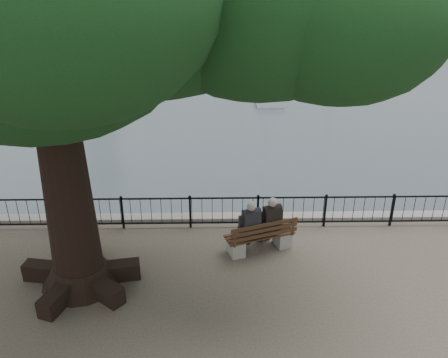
{
  "coord_description": "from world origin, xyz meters",
  "views": [
    {
      "loc": [
        -0.22,
        -10.31,
        7.88
      ],
      "look_at": [
        0.0,
        2.5,
        1.6
      ],
      "focal_mm": 40.0,
      "sensor_mm": 36.0,
      "label": 1
    }
  ],
  "objects_px": {
    "bench": "(260,239)",
    "person_right": "(269,223)",
    "person_left": "(249,227)",
    "lion_monument": "(234,1)"
  },
  "relations": [
    {
      "from": "lion_monument",
      "to": "person_right",
      "type": "bearing_deg",
      "value": -90.91
    },
    {
      "from": "bench",
      "to": "lion_monument",
      "type": "bearing_deg",
      "value": 88.8
    },
    {
      "from": "person_left",
      "to": "person_right",
      "type": "xyz_separation_m",
      "value": [
        0.58,
        0.2,
        0.0
      ]
    },
    {
      "from": "person_left",
      "to": "lion_monument",
      "type": "xyz_separation_m",
      "value": [
        1.35,
        48.69,
        0.39
      ]
    },
    {
      "from": "person_left",
      "to": "person_right",
      "type": "height_order",
      "value": "same"
    },
    {
      "from": "bench",
      "to": "lion_monument",
      "type": "distance_m",
      "value": 48.71
    },
    {
      "from": "person_right",
      "to": "lion_monument",
      "type": "height_order",
      "value": "lion_monument"
    },
    {
      "from": "bench",
      "to": "person_right",
      "type": "height_order",
      "value": "person_right"
    },
    {
      "from": "person_right",
      "to": "lion_monument",
      "type": "distance_m",
      "value": 48.5
    },
    {
      "from": "person_left",
      "to": "lion_monument",
      "type": "relative_size",
      "value": 0.19
    }
  ]
}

